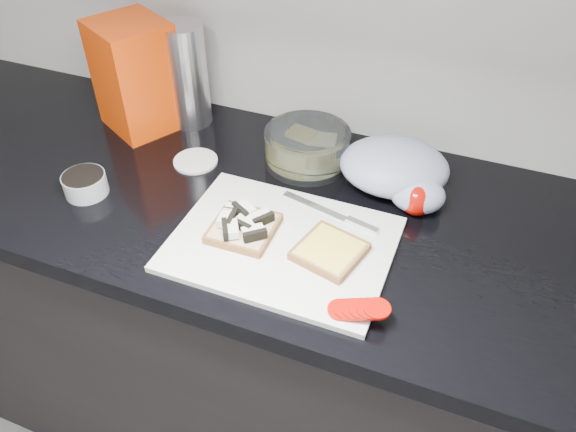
{
  "coord_description": "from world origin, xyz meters",
  "views": [
    {
      "loc": [
        0.41,
        0.39,
        1.62
      ],
      "look_at": [
        0.12,
        1.11,
        0.95
      ],
      "focal_mm": 35.0,
      "sensor_mm": 36.0,
      "label": 1
    }
  ],
  "objects_px": {
    "bread_bag": "(136,76)",
    "steel_canister": "(186,75)",
    "glass_bowl": "(307,147)",
    "cutting_board": "(282,244)"
  },
  "relations": [
    {
      "from": "bread_bag",
      "to": "steel_canister",
      "type": "xyz_separation_m",
      "value": [
        0.1,
        0.05,
        -0.01
      ]
    },
    {
      "from": "glass_bowl",
      "to": "bread_bag",
      "type": "relative_size",
      "value": 0.74
    },
    {
      "from": "cutting_board",
      "to": "steel_canister",
      "type": "xyz_separation_m",
      "value": [
        -0.37,
        0.33,
        0.11
      ]
    },
    {
      "from": "bread_bag",
      "to": "steel_canister",
      "type": "height_order",
      "value": "bread_bag"
    },
    {
      "from": "bread_bag",
      "to": "steel_canister",
      "type": "bearing_deg",
      "value": 57.05
    },
    {
      "from": "glass_bowl",
      "to": "steel_canister",
      "type": "bearing_deg",
      "value": 169.59
    },
    {
      "from": "cutting_board",
      "to": "steel_canister",
      "type": "height_order",
      "value": "steel_canister"
    },
    {
      "from": "bread_bag",
      "to": "steel_canister",
      "type": "relative_size",
      "value": 1.05
    },
    {
      "from": "cutting_board",
      "to": "steel_canister",
      "type": "relative_size",
      "value": 1.66
    },
    {
      "from": "steel_canister",
      "to": "cutting_board",
      "type": "bearing_deg",
      "value": -41.49
    }
  ]
}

